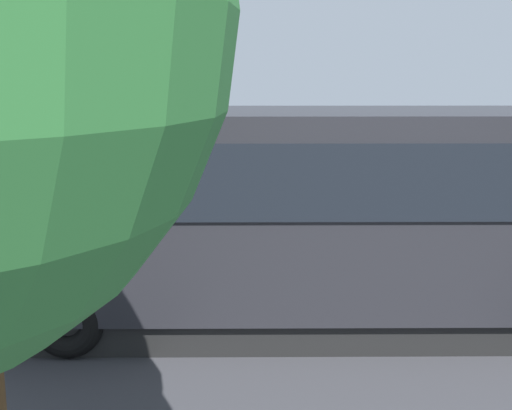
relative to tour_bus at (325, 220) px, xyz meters
The scene contains 14 objects.
ground_plane 4.63m from the tour_bus, 73.47° to the right, with size 80.00×80.00×0.00m, color #38383D.
tour_bus is the anchor object (origin of this frame).
spectator_far_left 2.83m from the tour_bus, 118.01° to the right, with size 0.57×0.31×1.70m.
spectator_left 2.48m from the tour_bus, 95.40° to the right, with size 0.58×0.34×1.69m.
spectator_centre 2.96m from the tour_bus, 65.72° to the right, with size 0.58×0.34×1.71m.
spectator_right 3.44m from the tour_bus, 45.97° to the right, with size 0.57×0.38×1.69m.
parked_motorcycle_silver 2.89m from the tour_bus, 43.48° to the right, with size 2.05×0.58×0.99m.
stunt_motorcycle 6.28m from the tour_bus, 70.54° to the right, with size 1.81×0.81×1.94m.
traffic_cone 5.29m from the tour_bus, 84.34° to the right, with size 0.34×0.34×0.63m.
bay_line_a 7.10m from the tour_bus, 136.21° to the right, with size 0.13×3.79×0.01m.
bay_line_b 5.57m from the tour_bus, 116.22° to the right, with size 0.14×4.03×0.01m.
bay_line_c 5.06m from the tour_bus, 86.66° to the right, with size 0.14×4.35×0.01m.
bay_line_d 5.83m from the tour_bus, 58.65° to the right, with size 0.14×4.08×0.01m.
bay_line_e 7.50m from the tour_bus, 40.77° to the right, with size 0.14×4.66×0.01m.
Camera 1 is at (0.31, 13.94, 3.85)m, focal length 48.16 mm.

